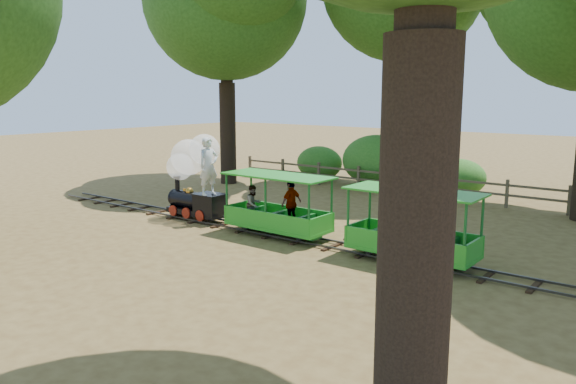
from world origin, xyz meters
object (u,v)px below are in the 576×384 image
Objects in this scene: carriage_rear at (412,232)px; fence at (427,183)px; locomotive at (194,170)px; carriage_front at (277,210)px.

carriage_rear is 8.56m from fence.
carriage_front is at bearing -1.08° from locomotive.
fence is (-3.18, 7.95, -0.16)m from carriage_rear.
carriage_front is at bearing -96.37° from fence.
carriage_rear is 0.18× the size of fence.
locomotive is 0.88× the size of carriage_front.
carriage_front is 4.08m from carriage_rear.
locomotive is at bearing 179.98° from carriage_rear.
fence is at bearing 61.60° from locomotive.
locomotive is 0.15× the size of fence.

